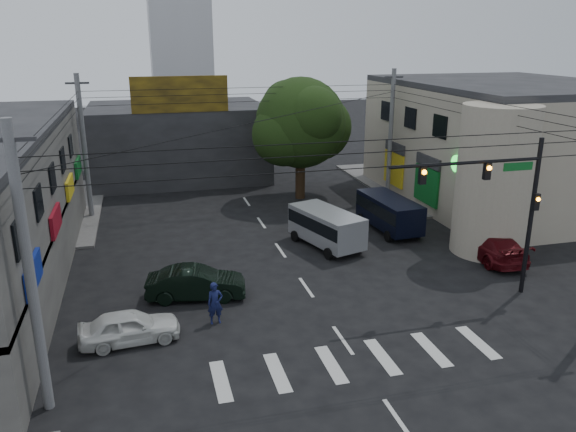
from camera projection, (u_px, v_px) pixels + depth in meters
name	position (u px, v px, depth m)	size (l,w,h in m)	color
ground	(319.00, 306.00, 24.63)	(160.00, 160.00, 0.00)	black
sidewalk_far_right	(462.00, 182.00, 45.57)	(16.00, 16.00, 0.15)	#514F4C
building_right	(506.00, 145.00, 39.77)	(14.00, 18.00, 8.00)	gray
corner_column	(495.00, 181.00, 29.78)	(4.00, 4.00, 8.00)	gray
building_far	(178.00, 141.00, 46.68)	(14.00, 10.00, 6.00)	#232326
billboard	(180.00, 94.00, 40.86)	(7.00, 0.30, 2.60)	olive
street_tree	(301.00, 123.00, 39.59)	(6.40, 6.40, 8.70)	black
traffic_gantry	(501.00, 194.00, 24.14)	(7.10, 0.35, 7.20)	black
utility_pole_near_left	(30.00, 274.00, 16.53)	(0.32, 0.32, 9.20)	#59595B
utility_pole_far_left	(84.00, 148.00, 35.40)	(0.32, 0.32, 9.20)	#59595B
utility_pole_far_right	(391.00, 134.00, 40.52)	(0.32, 0.32, 9.20)	#59595B
dark_sedan	(196.00, 283.00, 25.20)	(4.59, 2.23, 1.45)	black
white_compact	(130.00, 327.00, 21.56)	(3.91, 1.82, 1.30)	silver
maroon_sedan	(490.00, 245.00, 29.78)	(2.38, 5.23, 1.49)	#4B0A0F
silver_minivan	(326.00, 229.00, 31.35)	(3.36, 5.21, 2.08)	#94969B
navy_van	(389.00, 214.00, 33.99)	(2.32, 5.26, 2.05)	black
traffic_officer	(215.00, 303.00, 22.93)	(0.68, 0.48, 1.78)	#131842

